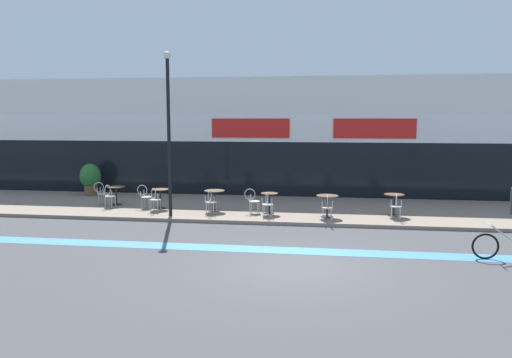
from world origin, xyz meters
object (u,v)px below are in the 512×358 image
Objects in this scene: bistro_table_2 at (215,196)px; cafe_chair_5_near at (396,204)px; cafe_chair_1_near at (155,198)px; bistro_table_5 at (394,200)px; lamp_post at (169,123)px; planter_pot at (90,178)px; bistro_table_1 at (160,195)px; cafe_chair_3_near at (267,202)px; bistro_table_3 at (269,199)px; bistro_table_0 at (116,192)px; cafe_chair_0_side at (101,192)px; bistro_table_4 at (327,201)px; cafe_chair_1_side at (145,195)px; cafe_chair_3_side at (252,199)px; cafe_chair_2_near at (211,200)px; cafe_chair_4_near at (327,206)px; cafe_chair_0_near at (109,194)px.

bistro_table_2 is 6.51m from cafe_chair_5_near.
cafe_chair_1_near is at bearing 93.82° from cafe_chair_5_near.
bistro_table_5 is 0.14× the size of lamp_post.
cafe_chair_5_near is at bearing -15.45° from planter_pot.
lamp_post is (0.82, -1.33, 2.73)m from bistro_table_1.
bistro_table_5 is 8.36m from lamp_post.
cafe_chair_3_near is at bearing -92.01° from cafe_chair_1_near.
bistro_table_3 is 9.02m from planter_pot.
bistro_table_0 is 0.82× the size of cafe_chair_0_side.
cafe_chair_1_near reaches higher than bistro_table_3.
bistro_table_1 is at bearing 173.37° from bistro_table_4.
cafe_chair_3_side is (4.24, -0.39, 0.00)m from cafe_chair_1_side.
cafe_chair_3_near is at bearing -24.11° from planter_pot.
cafe_chair_0_side and cafe_chair_3_side have the same top height.
bistro_table_5 reaches higher than bistro_table_0.
cafe_chair_0_side is at bearing 77.32° from cafe_chair_2_near.
bistro_table_0 is 0.98× the size of bistro_table_1.
cafe_chair_2_near is (4.81, -1.36, 0.00)m from cafe_chair_0_side.
cafe_chair_1_near is 1.00× the size of cafe_chair_3_side.
lamp_post is (-5.49, 0.03, 2.75)m from cafe_chair_4_near.
cafe_chair_1_side is at bearing 77.88° from cafe_chair_4_near.
bistro_table_0 is at bearing 6.70° from cafe_chair_0_near.
cafe_chair_0_side is 9.17m from cafe_chair_4_near.
cafe_chair_0_side and cafe_chair_1_near have the same top height.
cafe_chair_4_near reaches higher than bistro_table_1.
bistro_table_4 reaches higher than bistro_table_3.
bistro_table_1 is 0.98× the size of bistro_table_4.
cafe_chair_1_side is 2.90m from cafe_chair_2_near.
cafe_chair_0_side is (-0.63, -0.01, -0.01)m from bistro_table_0.
cafe_chair_1_side is 0.64× the size of planter_pot.
bistro_table_3 is 4.48m from lamp_post.
bistro_table_3 is 2.13m from cafe_chair_2_near.
cafe_chair_5_near is at bearing -87.79° from cafe_chair_1_near.
cafe_chair_1_side is at bearing 178.94° from bistro_table_5.
cafe_chair_0_near is 6.34m from cafe_chair_3_near.
cafe_chair_2_near is (-0.00, -0.63, -0.04)m from bistro_table_2.
cafe_chair_4_near is at bearing -96.30° from cafe_chair_3_near.
bistro_table_2 reaches higher than bistro_table_1.
bistro_table_3 is 0.84× the size of cafe_chair_4_near.
cafe_chair_0_near reaches higher than bistro_table_2.
bistro_table_0 is at bearing -5.57° from cafe_chair_0_side.
cafe_chair_4_near is at bearing -12.88° from bistro_table_0.
cafe_chair_4_near is (2.07, -0.96, -0.01)m from bistro_table_3.
bistro_table_1 is at bearing 174.65° from bistro_table_3.
bistro_table_5 is 13.19m from planter_pot.
cafe_chair_2_near is 0.64× the size of planter_pot.
cafe_chair_3_side reaches higher than bistro_table_2.
lamp_post is (-5.49, -0.60, 2.71)m from bistro_table_4.
cafe_chair_1_near is 2.17m from cafe_chair_2_near.
cafe_chair_3_side and cafe_chair_5_near have the same top height.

